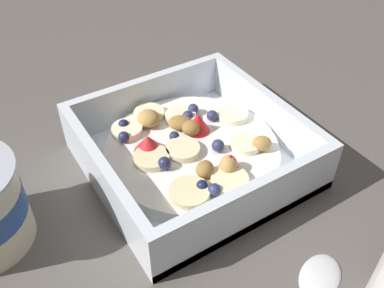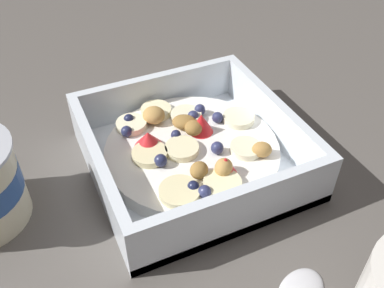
# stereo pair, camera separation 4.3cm
# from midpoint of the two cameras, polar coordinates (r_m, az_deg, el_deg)

# --- Properties ---
(ground_plane) EXTENTS (2.40, 2.40, 0.00)m
(ground_plane) POSITION_cam_midpoint_polar(r_m,az_deg,el_deg) (0.47, 3.82, -0.88)
(ground_plane) COLOR #56514C
(fruit_bowl) EXTENTS (0.20, 0.20, 0.06)m
(fruit_bowl) POSITION_cam_midpoint_polar(r_m,az_deg,el_deg) (0.44, 2.76, -1.18)
(fruit_bowl) COLOR white
(fruit_bowl) RESTS_ON ground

